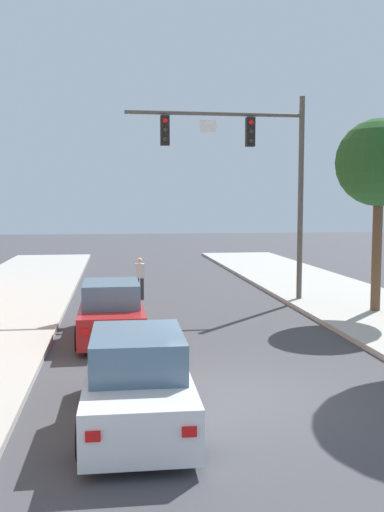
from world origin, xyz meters
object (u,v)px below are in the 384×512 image
Objects in this scene: car_lead_red at (111,313)px; traffic_signal_mast at (252,159)px; pedestrian_crossing_road at (140,276)px; street_tree_second at (379,164)px; car_following_white at (137,382)px.

traffic_signal_mast is at bearing 43.40° from car_lead_red.
pedestrian_crossing_road is 0.26× the size of street_tree_second.
car_lead_red is (-5.15, -4.87, -4.62)m from traffic_signal_mast.
traffic_signal_mast is 8.46m from car_lead_red.
traffic_signal_mast reaches higher than pedestrian_crossing_road.
street_tree_second is (3.63, -2.66, -0.32)m from traffic_signal_mast.
pedestrian_crossing_road is at bearing 152.16° from street_tree_second.
car_lead_red is at bearing -99.63° from pedestrian_crossing_road.
car_following_white is 12.51m from pedestrian_crossing_road.
traffic_signal_mast is 1.76× the size of car_following_white.
car_following_white is 0.67× the size of street_tree_second.
traffic_signal_mast is at bearing 143.75° from street_tree_second.
street_tree_second reaches higher than car_following_white.
car_lead_red is 10.02m from street_tree_second.
pedestrian_crossing_road is 9.64m from street_tree_second.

